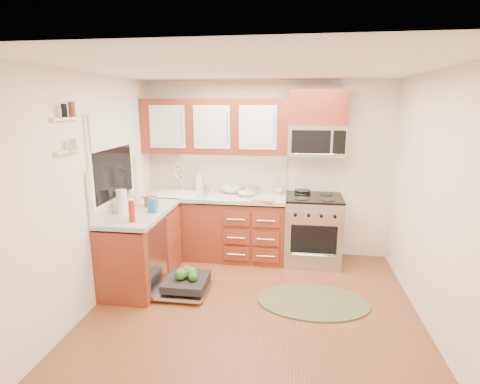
% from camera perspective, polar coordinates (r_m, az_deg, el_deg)
% --- Properties ---
extents(floor, '(3.50, 3.50, 0.00)m').
position_cam_1_polar(floor, '(4.24, 1.95, -17.75)').
color(floor, brown).
rests_on(floor, ground).
extents(ceiling, '(3.50, 3.50, 0.00)m').
position_cam_1_polar(ceiling, '(3.64, 2.27, 18.26)').
color(ceiling, white).
rests_on(ceiling, ground).
extents(wall_back, '(3.50, 0.04, 2.50)m').
position_cam_1_polar(wall_back, '(5.45, 4.06, 3.42)').
color(wall_back, white).
rests_on(wall_back, ground).
extents(wall_front, '(3.50, 0.04, 2.50)m').
position_cam_1_polar(wall_front, '(2.12, -3.09, -13.01)').
color(wall_front, white).
rests_on(wall_front, ground).
extents(wall_left, '(0.04, 3.50, 2.50)m').
position_cam_1_polar(wall_left, '(4.29, -21.81, -0.24)').
color(wall_left, white).
rests_on(wall_left, ground).
extents(wall_right, '(0.04, 3.50, 2.50)m').
position_cam_1_polar(wall_right, '(3.97, 28.09, -1.92)').
color(wall_right, white).
rests_on(wall_right, ground).
extents(base_cabinet_back, '(2.05, 0.60, 0.85)m').
position_cam_1_polar(base_cabinet_back, '(5.47, -3.95, -5.48)').
color(base_cabinet_back, maroon).
rests_on(base_cabinet_back, ground).
extents(base_cabinet_left, '(0.60, 1.25, 0.85)m').
position_cam_1_polar(base_cabinet_left, '(4.85, -14.77, -8.42)').
color(base_cabinet_left, maroon).
rests_on(base_cabinet_left, ground).
extents(countertop_back, '(2.07, 0.64, 0.05)m').
position_cam_1_polar(countertop_back, '(5.33, -4.05, -0.67)').
color(countertop_back, '#B6B0A6').
rests_on(countertop_back, base_cabinet_back).
extents(countertop_left, '(0.64, 1.27, 0.05)m').
position_cam_1_polar(countertop_left, '(4.70, -15.00, -3.03)').
color(countertop_left, '#B6B0A6').
rests_on(countertop_left, base_cabinet_left).
extents(backsplash_back, '(2.05, 0.02, 0.57)m').
position_cam_1_polar(backsplash_back, '(5.54, -3.46, 3.17)').
color(backsplash_back, beige).
rests_on(backsplash_back, ground).
extents(backsplash_left, '(0.02, 1.25, 0.57)m').
position_cam_1_polar(backsplash_left, '(4.74, -18.51, 0.76)').
color(backsplash_left, beige).
rests_on(backsplash_left, ground).
extents(upper_cabinets, '(2.05, 0.35, 0.75)m').
position_cam_1_polar(upper_cabinets, '(5.31, -3.92, 9.95)').
color(upper_cabinets, maroon).
rests_on(upper_cabinets, ground).
extents(cabinet_over_mw, '(0.76, 0.35, 0.47)m').
position_cam_1_polar(cabinet_over_mw, '(5.19, 11.77, 12.50)').
color(cabinet_over_mw, maroon).
rests_on(cabinet_over_mw, ground).
extents(range, '(0.76, 0.64, 0.95)m').
position_cam_1_polar(range, '(5.33, 11.01, -5.65)').
color(range, silver).
rests_on(range, ground).
extents(microwave, '(0.76, 0.38, 0.40)m').
position_cam_1_polar(microwave, '(5.19, 11.56, 7.70)').
color(microwave, silver).
rests_on(microwave, ground).
extents(sink, '(0.62, 0.50, 0.26)m').
position_cam_1_polar(sink, '(5.46, -9.47, -1.54)').
color(sink, white).
rests_on(sink, ground).
extents(dishwasher, '(0.70, 0.60, 0.20)m').
position_cam_1_polar(dishwasher, '(4.60, -8.64, -13.80)').
color(dishwasher, silver).
rests_on(dishwasher, ground).
extents(window, '(0.03, 1.05, 1.05)m').
position_cam_1_polar(window, '(4.66, -18.95, 4.77)').
color(window, white).
rests_on(window, ground).
extents(window_blind, '(0.02, 0.96, 0.40)m').
position_cam_1_polar(window_blind, '(4.62, -18.98, 8.82)').
color(window_blind, white).
rests_on(window_blind, ground).
extents(shelf_upper, '(0.04, 0.40, 0.03)m').
position_cam_1_polar(shelf_upper, '(3.88, -25.03, 10.09)').
color(shelf_upper, white).
rests_on(shelf_upper, ground).
extents(shelf_lower, '(0.04, 0.40, 0.03)m').
position_cam_1_polar(shelf_lower, '(3.90, -24.59, 5.70)').
color(shelf_lower, white).
rests_on(shelf_lower, ground).
extents(rug, '(1.28, 0.85, 0.02)m').
position_cam_1_polar(rug, '(4.47, 11.04, -16.07)').
color(rug, '#585F36').
rests_on(rug, ground).
extents(skillet, '(0.23, 0.23, 0.04)m').
position_cam_1_polar(skillet, '(5.37, 9.51, 0.08)').
color(skillet, black).
rests_on(skillet, range).
extents(stock_pot, '(0.26, 0.26, 0.12)m').
position_cam_1_polar(stock_pot, '(5.34, 1.83, 0.34)').
color(stock_pot, silver).
rests_on(stock_pot, countertop_back).
extents(cutting_board, '(0.34, 0.24, 0.02)m').
position_cam_1_polar(cutting_board, '(5.00, 3.43, -1.16)').
color(cutting_board, '#B08250').
rests_on(cutting_board, countertop_back).
extents(canister, '(0.12, 0.12, 0.15)m').
position_cam_1_polar(canister, '(5.24, -5.28, 0.22)').
color(canister, silver).
rests_on(canister, countertop_back).
extents(paper_towel_roll, '(0.15, 0.15, 0.28)m').
position_cam_1_polar(paper_towel_roll, '(4.61, -17.57, -1.40)').
color(paper_towel_roll, white).
rests_on(paper_towel_roll, countertop_left).
extents(mustard_bottle, '(0.08, 0.08, 0.20)m').
position_cam_1_polar(mustard_bottle, '(4.85, -16.44, -1.07)').
color(mustard_bottle, orange).
rests_on(mustard_bottle, countertop_left).
extents(red_bottle, '(0.08, 0.08, 0.24)m').
position_cam_1_polar(red_bottle, '(4.24, -16.17, -2.85)').
color(red_bottle, '#B8180F').
rests_on(red_bottle, countertop_left).
extents(wooden_box, '(0.14, 0.11, 0.13)m').
position_cam_1_polar(wooden_box, '(4.81, -13.44, -1.42)').
color(wooden_box, brown).
rests_on(wooden_box, countertop_left).
extents(blue_carton, '(0.12, 0.09, 0.17)m').
position_cam_1_polar(blue_carton, '(4.55, -13.15, -2.01)').
color(blue_carton, '#2976BF').
rests_on(blue_carton, countertop_left).
extents(bowl_a, '(0.27, 0.27, 0.06)m').
position_cam_1_polar(bowl_a, '(5.22, 0.96, -0.31)').
color(bowl_a, '#999999').
rests_on(bowl_a, countertop_back).
extents(bowl_b, '(0.36, 0.36, 0.09)m').
position_cam_1_polar(bowl_b, '(5.42, -1.37, 0.37)').
color(bowl_b, '#999999').
rests_on(bowl_b, countertop_back).
extents(cup, '(0.12, 0.12, 0.09)m').
position_cam_1_polar(cup, '(5.40, 6.05, 0.23)').
color(cup, '#999999').
rests_on(cup, countertop_back).
extents(soap_bottle_a, '(0.14, 0.14, 0.33)m').
position_cam_1_polar(soap_bottle_a, '(5.57, -6.33, 1.93)').
color(soap_bottle_a, '#999999').
rests_on(soap_bottle_a, countertop_back).
extents(soap_bottle_b, '(0.10, 0.10, 0.17)m').
position_cam_1_polar(soap_bottle_b, '(4.89, -15.51, -1.09)').
color(soap_bottle_b, '#999999').
rests_on(soap_bottle_b, countertop_left).
extents(soap_bottle_c, '(0.18, 0.18, 0.17)m').
position_cam_1_polar(soap_bottle_c, '(4.84, -16.51, -1.28)').
color(soap_bottle_c, '#999999').
rests_on(soap_bottle_c, countertop_left).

